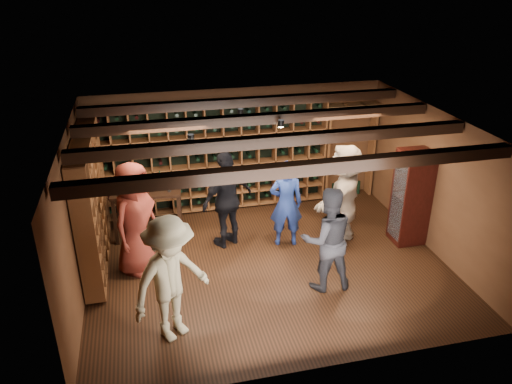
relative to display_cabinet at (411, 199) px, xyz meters
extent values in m
plane|color=black|center=(-2.71, -0.20, -0.86)|extent=(6.00, 6.00, 0.00)
plane|color=brown|center=(-2.71, 2.30, 0.39)|extent=(6.00, 0.00, 6.00)
plane|color=brown|center=(-2.71, -2.70, 0.39)|extent=(6.00, 0.00, 6.00)
plane|color=brown|center=(-5.71, -0.20, 0.39)|extent=(0.00, 5.00, 5.00)
plane|color=brown|center=(0.29, -0.20, 0.39)|extent=(0.00, 5.00, 5.00)
plane|color=black|center=(-2.71, -0.20, 1.64)|extent=(6.00, 6.00, 0.00)
cube|color=black|center=(-2.71, -1.80, 1.56)|extent=(5.90, 0.18, 0.16)
cube|color=black|center=(-2.71, -0.70, 1.56)|extent=(5.90, 0.18, 0.16)
cube|color=black|center=(-2.71, 0.40, 1.56)|extent=(5.90, 0.18, 0.16)
cube|color=black|center=(-2.71, 1.50, 1.56)|extent=(5.90, 0.18, 0.16)
cylinder|color=black|center=(-3.91, -0.20, 1.53)|extent=(0.10, 0.10, 0.10)
cylinder|color=black|center=(-2.41, 0.20, 1.53)|extent=(0.10, 0.10, 0.10)
cylinder|color=black|center=(-1.31, -0.50, 1.53)|extent=(0.10, 0.10, 0.10)
cylinder|color=black|center=(-2.91, 1.00, 1.53)|extent=(0.10, 0.10, 0.10)
cube|color=brown|center=(-3.24, 2.13, 0.29)|extent=(4.65, 0.30, 2.20)
cube|color=black|center=(-3.24, 2.13, 0.29)|extent=(4.56, 0.02, 2.16)
cube|color=brown|center=(-5.54, 0.62, 0.29)|extent=(0.30, 2.65, 2.20)
cube|color=black|center=(-5.54, 0.62, 0.29)|extent=(0.29, 0.02, 2.16)
cube|color=brown|center=(-0.31, 2.12, 0.99)|extent=(1.15, 0.32, 0.04)
cube|color=brown|center=(0.21, 2.12, 0.07)|extent=(0.05, 0.28, 1.85)
cube|color=brown|center=(-0.83, 2.12, 0.07)|extent=(0.05, 0.28, 1.85)
cube|color=tan|center=(-0.71, 2.12, 1.11)|extent=(0.40, 0.30, 0.20)
cube|color=tan|center=(-0.26, 2.12, 1.11)|extent=(0.40, 0.30, 0.20)
cube|color=tan|center=(0.09, 2.12, 1.11)|extent=(0.40, 0.30, 0.20)
cube|color=#340D0A|center=(0.01, 0.00, -0.81)|extent=(0.55, 0.50, 0.10)
cube|color=#340D0A|center=(0.01, 0.00, 0.04)|extent=(0.55, 0.50, 1.70)
cube|color=white|center=(-0.25, 0.00, 0.04)|extent=(0.01, 0.46, 1.60)
cube|color=#340D0A|center=(0.01, 0.00, 0.04)|extent=(0.50, 0.44, 0.02)
sphere|color=#59260C|center=(-0.01, 0.00, 0.14)|extent=(0.18, 0.18, 0.18)
imported|color=navy|center=(-2.23, 0.41, -0.04)|extent=(0.65, 0.47, 1.64)
imported|color=black|center=(-1.99, -1.02, 0.01)|extent=(0.86, 0.68, 1.72)
imported|color=maroon|center=(-4.86, 0.15, 0.11)|extent=(1.06, 1.13, 1.94)
imported|color=black|center=(-3.25, 0.64, 0.05)|extent=(1.14, 0.89, 1.81)
imported|color=#9A8D6A|center=(-4.43, -1.63, 0.07)|extent=(1.38, 1.22, 1.85)
imported|color=tan|center=(-1.23, 0.19, 0.11)|extent=(1.55, 1.77, 1.93)
cube|color=black|center=(-4.64, 1.29, 0.07)|extent=(1.32, 0.75, 0.05)
cube|color=black|center=(-5.25, 1.09, -0.40)|extent=(0.07, 0.07, 0.90)
cube|color=black|center=(-4.10, 0.97, -0.40)|extent=(0.07, 0.07, 0.90)
cube|color=black|center=(-5.19, 1.61, -0.40)|extent=(0.07, 0.07, 0.90)
cube|color=black|center=(-4.04, 1.49, -0.40)|extent=(0.07, 0.07, 0.90)
cylinder|color=black|center=(-4.95, 1.37, 0.24)|extent=(0.07, 0.07, 0.28)
cylinder|color=black|center=(-4.69, 1.35, 0.24)|extent=(0.07, 0.07, 0.28)
cylinder|color=black|center=(-4.38, 1.32, 0.24)|extent=(0.07, 0.07, 0.28)
camera|label=1|loc=(-4.59, -7.25, 3.92)|focal=35.00mm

